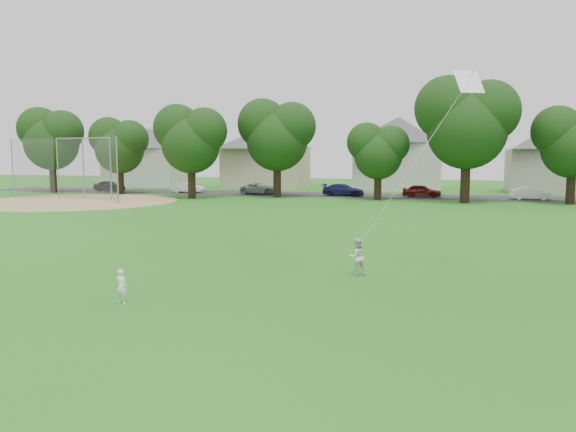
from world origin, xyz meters
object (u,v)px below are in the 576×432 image
(baseball_backstop, at_px, (78,169))
(toddler, at_px, (121,286))
(older_boy, at_px, (357,257))
(kite, at_px, (412,166))

(baseball_backstop, bearing_deg, toddler, -52.43)
(older_boy, bearing_deg, baseball_backstop, -74.16)
(older_boy, relative_size, kite, 0.19)
(kite, bearing_deg, baseball_backstop, 141.59)
(toddler, distance_m, kite, 10.14)
(older_boy, height_order, kite, kite)
(toddler, bearing_deg, older_boy, -127.81)
(baseball_backstop, bearing_deg, kite, -38.41)
(older_boy, xyz_separation_m, kite, (1.74, 0.65, 3.10))
(kite, distance_m, baseball_backstop, 39.64)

